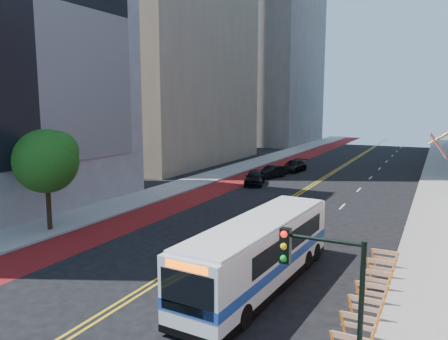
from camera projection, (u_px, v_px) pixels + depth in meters
name	position (u px, v px, depth m)	size (l,w,h in m)	color
ground	(127.00, 300.00, 19.00)	(160.00, 160.00, 0.00)	black
sidewalk_left	(210.00, 177.00, 50.83)	(4.00, 140.00, 0.15)	gray
sidewalk_right	(439.00, 196.00, 40.24)	(4.00, 140.00, 0.15)	gray
bus_lane_paint	(241.00, 180.00, 49.12)	(3.60, 140.00, 0.01)	#610D12
center_line_inner	(310.00, 186.00, 45.62)	(0.14, 140.00, 0.01)	gold
center_line_outer	(313.00, 186.00, 45.46)	(0.14, 140.00, 0.01)	gold
lane_dashes	(371.00, 178.00, 50.51)	(0.14, 98.20, 0.01)	silver
construction_barriers	(369.00, 298.00, 17.69)	(1.42, 10.91, 1.00)	orange
street_tree	(47.00, 159.00, 28.57)	(4.20, 4.20, 6.70)	black
traffic_signal	(326.00, 291.00, 11.18)	(2.21, 0.34, 5.07)	black
transit_bus	(260.00, 251.00, 20.25)	(3.29, 11.84, 3.22)	silver
car_a	(255.00, 177.00, 46.09)	(1.87, 4.64, 1.58)	black
car_b	(272.00, 172.00, 50.51)	(1.47, 4.23, 1.39)	black
car_c	(294.00, 166.00, 54.96)	(2.02, 4.97, 1.44)	black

